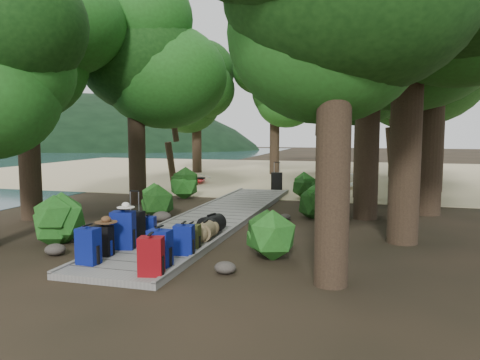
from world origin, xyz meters
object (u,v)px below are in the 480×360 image
(backpack_right_b, at_px, (160,246))
(kayak, at_px, (200,179))
(backpack_left_d, at_px, (148,225))
(backpack_right_c, at_px, (184,238))
(sun_lounger, at_px, (353,182))
(backpack_left_c, at_px, (123,228))
(backpack_right_d, at_px, (191,235))
(backpack_left_b, at_px, (103,239))
(backpack_right_a, at_px, (151,254))
(lone_suitcase_on_sand, at_px, (277,181))
(suitcase_on_boardwalk, at_px, (135,225))
(duffel_right_khaki, at_px, (206,231))
(backpack_left_a, at_px, (88,244))
(duffel_right_black, at_px, (212,224))

(backpack_right_b, bearing_deg, kayak, 110.27)
(backpack_left_d, relative_size, backpack_right_c, 0.76)
(sun_lounger, bearing_deg, backpack_left_c, -85.77)
(backpack_left_c, height_order, backpack_right_d, backpack_left_c)
(backpack_left_b, bearing_deg, backpack_right_b, -17.04)
(backpack_right_a, xyz_separation_m, kayak, (-4.41, 13.97, -0.28))
(backpack_right_a, distance_m, backpack_right_c, 1.37)
(backpack_left_c, relative_size, lone_suitcase_on_sand, 1.17)
(backpack_right_b, xyz_separation_m, kayak, (-4.30, 13.42, -0.28))
(backpack_right_b, bearing_deg, backpack_right_d, 90.54)
(backpack_left_b, height_order, backpack_left_c, backpack_left_c)
(lone_suitcase_on_sand, bearing_deg, kayak, 154.31)
(backpack_left_b, distance_m, backpack_left_c, 0.59)
(backpack_right_d, bearing_deg, suitcase_on_boardwalk, 163.83)
(backpack_right_b, height_order, duffel_right_khaki, backpack_right_b)
(backpack_right_d, bearing_deg, backpack_left_a, -131.81)
(duffel_right_black, relative_size, lone_suitcase_on_sand, 0.92)
(backpack_right_d, bearing_deg, kayak, 107.31)
(backpack_left_b, xyz_separation_m, duffel_right_khaki, (1.44, 1.79, -0.12))
(backpack_left_b, xyz_separation_m, backpack_right_d, (1.40, 1.04, -0.06))
(backpack_right_d, bearing_deg, backpack_left_c, -162.50)
(duffel_right_khaki, bearing_deg, sun_lounger, 71.56)
(kayak, bearing_deg, sun_lounger, -10.19)
(duffel_right_black, height_order, sun_lounger, sun_lounger)
(backpack_left_c, height_order, lone_suitcase_on_sand, backpack_left_c)
(backpack_left_b, xyz_separation_m, kayak, (-2.95, 13.08, -0.24))
(backpack_left_d, relative_size, backpack_right_b, 0.68)
(backpack_left_c, relative_size, sun_lounger, 0.46)
(backpack_left_a, bearing_deg, backpack_right_c, 41.57)
(duffel_right_black, height_order, lone_suitcase_on_sand, lone_suitcase_on_sand)
(backpack_left_b, relative_size, duffel_right_black, 0.96)
(backpack_right_c, distance_m, backpack_right_d, 0.57)
(backpack_right_d, xyz_separation_m, suitcase_on_boardwalk, (-1.47, 0.36, 0.05))
(backpack_right_a, relative_size, duffel_right_black, 1.07)
(lone_suitcase_on_sand, distance_m, sun_lounger, 3.37)
(suitcase_on_boardwalk, bearing_deg, backpack_left_d, 80.75)
(backpack_right_d, height_order, kayak, backpack_right_d)
(backpack_right_b, bearing_deg, backpack_left_d, 123.93)
(backpack_right_a, xyz_separation_m, suitcase_on_boardwalk, (-1.53, 2.29, -0.04))
(kayak, bearing_deg, backpack_left_b, -86.23)
(duffel_right_khaki, relative_size, lone_suitcase_on_sand, 0.81)
(backpack_right_d, relative_size, lone_suitcase_on_sand, 0.72)
(backpack_left_b, height_order, backpack_right_b, backpack_right_b)
(duffel_right_black, bearing_deg, sun_lounger, 88.18)
(suitcase_on_boardwalk, bearing_deg, backpack_right_c, -22.24)
(backpack_left_c, height_order, kayak, backpack_left_c)
(backpack_left_c, xyz_separation_m, backpack_left_d, (-0.06, 1.22, -0.18))
(duffel_right_black, bearing_deg, lone_suitcase_on_sand, 105.07)
(backpack_right_d, distance_m, lone_suitcase_on_sand, 10.62)
(backpack_left_b, relative_size, backpack_right_c, 1.00)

